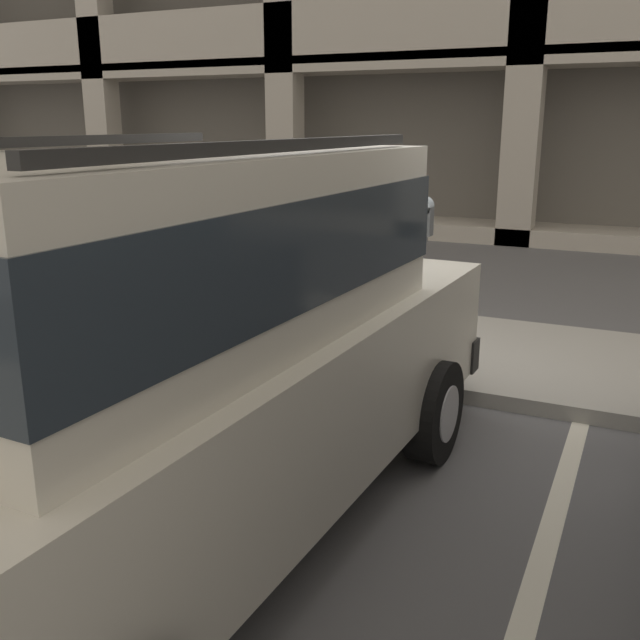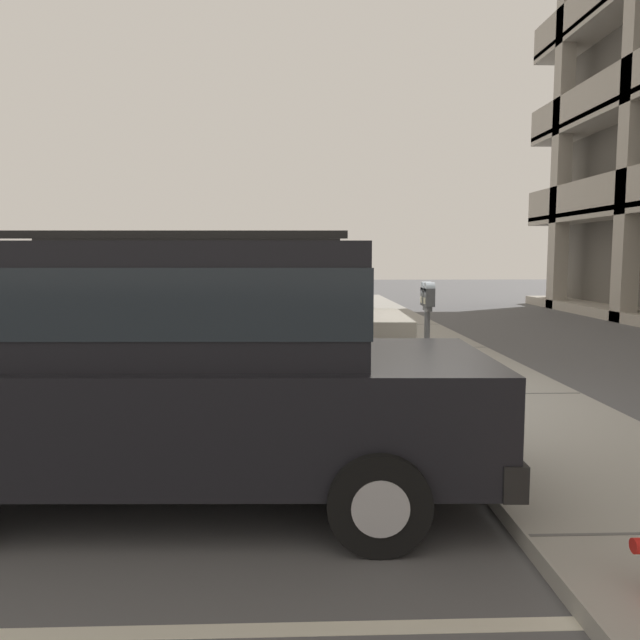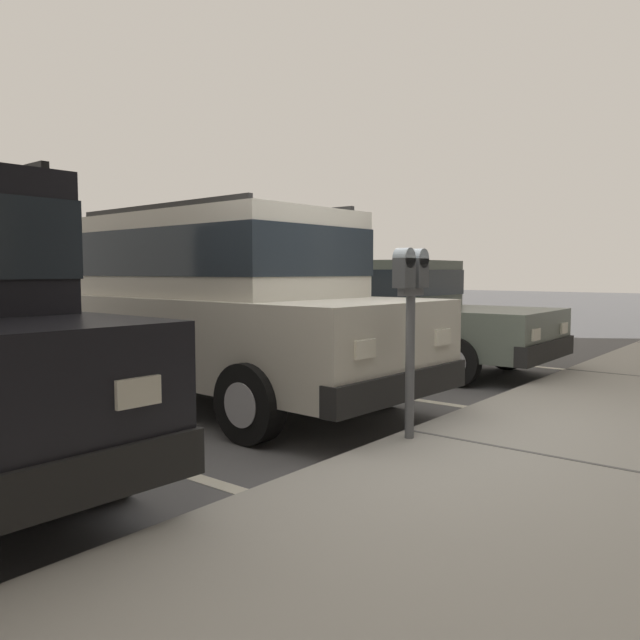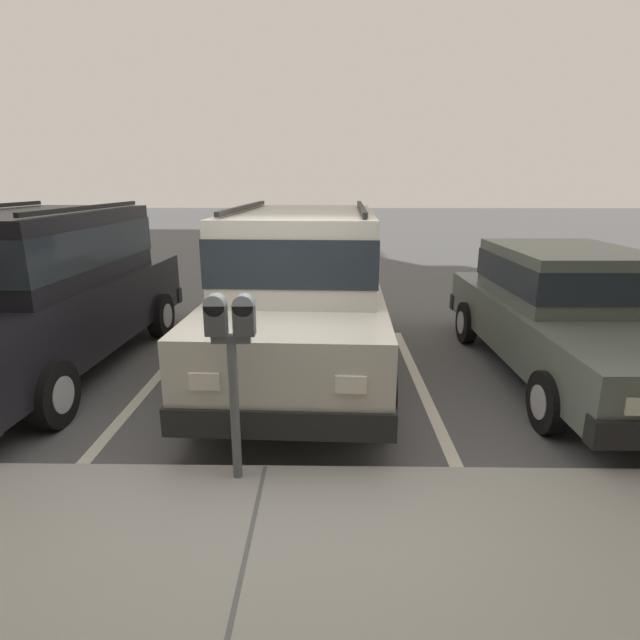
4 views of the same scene
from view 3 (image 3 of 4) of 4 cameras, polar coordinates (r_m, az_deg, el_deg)
ground_plane at (r=5.26m, az=5.88°, el=-11.40°), size 80.00×80.00×0.10m
sidewalk at (r=4.68m, az=19.70°, el=-12.23°), size 40.00×2.20×0.12m
parking_stall_lines at (r=5.11m, az=-18.06°, el=-11.44°), size 12.78×4.80×0.01m
silver_suv at (r=6.68m, az=-9.44°, el=1.84°), size 2.14×4.85×2.03m
red_sedan at (r=9.07m, az=6.26°, el=0.85°), size 1.89×4.50×1.54m
parking_meter_near at (r=4.71m, az=8.29°, el=2.07°), size 0.35×0.12×1.44m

